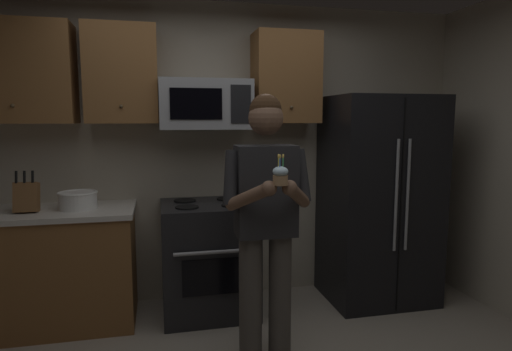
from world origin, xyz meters
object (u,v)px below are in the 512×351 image
at_px(microwave, 205,105).
at_px(cupcake, 280,175).
at_px(oven_range, 209,258).
at_px(knife_block, 27,197).
at_px(person, 266,215).
at_px(bowl_large_white, 78,200).
at_px(refrigerator, 378,199).

relative_size(microwave, cupcake, 4.26).
xyz_separation_m(oven_range, knife_block, (-1.34, -0.03, 0.57)).
height_order(microwave, person, microwave).
bearing_deg(oven_range, bowl_large_white, 179.42).
distance_m(knife_block, bowl_large_white, 0.35).
distance_m(microwave, cupcake, 1.39).
bearing_deg(microwave, bowl_large_white, -173.75).
bearing_deg(person, oven_range, 108.17).
bearing_deg(refrigerator, person, -146.78).
distance_m(oven_range, cupcake, 1.46).
bearing_deg(oven_range, person, -71.83).
xyz_separation_m(microwave, knife_block, (-1.34, -0.15, -0.69)).
height_order(bowl_large_white, person, person).
height_order(knife_block, cupcake, cupcake).
height_order(knife_block, person, person).
relative_size(bowl_large_white, person, 0.16).
distance_m(person, cupcake, 0.44).
bearing_deg(microwave, cupcake, -77.92).
bearing_deg(cupcake, microwave, 102.08).
height_order(oven_range, cupcake, cupcake).
distance_m(oven_range, refrigerator, 1.56).
bearing_deg(knife_block, person, -26.62).
bearing_deg(bowl_large_white, refrigerator, -1.13).
height_order(refrigerator, knife_block, refrigerator).
xyz_separation_m(microwave, refrigerator, (1.50, -0.16, -0.82)).
relative_size(knife_block, cupcake, 1.84).
xyz_separation_m(oven_range, bowl_large_white, (-1.00, 0.01, 0.53)).
relative_size(oven_range, microwave, 1.26).
height_order(bowl_large_white, cupcake, cupcake).
bearing_deg(knife_block, oven_range, 1.25).
distance_m(knife_block, cupcake, 2.00).
bearing_deg(cupcake, oven_range, 103.27).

